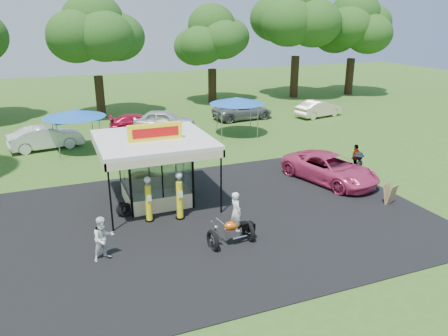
% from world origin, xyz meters
% --- Properties ---
extents(ground, '(120.00, 120.00, 0.00)m').
position_xyz_m(ground, '(0.00, 0.00, 0.00)').
color(ground, '#355A1C').
rests_on(ground, ground).
extents(asphalt_apron, '(20.00, 14.00, 0.04)m').
position_xyz_m(asphalt_apron, '(0.00, 2.00, 0.02)').
color(asphalt_apron, black).
rests_on(asphalt_apron, ground).
extents(gas_station_kiosk, '(5.40, 5.40, 4.18)m').
position_xyz_m(gas_station_kiosk, '(-2.00, 4.99, 1.78)').
color(gas_station_kiosk, white).
rests_on(gas_station_kiosk, ground).
extents(gas_pump_left, '(0.41, 0.41, 2.20)m').
position_xyz_m(gas_pump_left, '(-2.84, 2.85, 1.05)').
color(gas_pump_left, black).
rests_on(gas_pump_left, ground).
extents(gas_pump_right, '(0.43, 0.43, 2.33)m').
position_xyz_m(gas_pump_right, '(-1.46, 2.57, 1.11)').
color(gas_pump_right, black).
rests_on(gas_pump_right, ground).
extents(motorcycle, '(2.06, 1.14, 2.38)m').
position_xyz_m(motorcycle, '(-0.04, -0.52, 0.93)').
color(motorcycle, black).
rests_on(motorcycle, ground).
extents(spare_tires, '(0.88, 0.71, 0.71)m').
position_xyz_m(spare_tires, '(-3.82, 3.83, 0.34)').
color(spare_tires, black).
rests_on(spare_tires, ground).
extents(a_frame_sign, '(0.64, 0.69, 1.05)m').
position_xyz_m(a_frame_sign, '(8.79, 0.33, 0.53)').
color(a_frame_sign, '#593819').
rests_on(a_frame_sign, ground).
extents(kiosk_car, '(2.82, 1.13, 0.96)m').
position_xyz_m(kiosk_car, '(-2.00, 7.20, 0.48)').
color(kiosk_car, yellow).
rests_on(kiosk_car, ground).
extents(pink_sedan, '(4.06, 6.22, 1.59)m').
position_xyz_m(pink_sedan, '(7.86, 4.13, 0.80)').
color(pink_sedan, '#CF386A').
rests_on(pink_sedan, ground).
extents(spectator_west, '(1.03, 0.91, 1.78)m').
position_xyz_m(spectator_west, '(-5.18, 0.22, 0.89)').
color(spectator_west, white).
rests_on(spectator_west, ground).
extents(spectator_east_a, '(1.28, 1.12, 1.71)m').
position_xyz_m(spectator_east_a, '(9.45, 3.71, 0.86)').
color(spectator_east_a, black).
rests_on(spectator_east_a, ground).
extents(spectator_east_b, '(1.01, 0.74, 1.59)m').
position_xyz_m(spectator_east_b, '(10.59, 5.37, 0.79)').
color(spectator_east_b, gray).
rests_on(spectator_east_b, ground).
extents(bg_car_a, '(5.23, 2.55, 1.65)m').
position_xyz_m(bg_car_a, '(-7.06, 17.17, 0.83)').
color(bg_car_a, silver).
rests_on(bg_car_a, ground).
extents(bg_car_b, '(4.65, 2.27, 1.30)m').
position_xyz_m(bg_car_b, '(0.05, 20.40, 0.65)').
color(bg_car_b, '#A70C2A').
rests_on(bg_car_b, ground).
extents(bg_car_c, '(5.40, 4.12, 1.71)m').
position_xyz_m(bg_car_c, '(2.11, 19.25, 0.86)').
color(bg_car_c, silver).
rests_on(bg_car_c, ground).
extents(bg_car_d, '(5.71, 2.94, 1.54)m').
position_xyz_m(bg_car_d, '(9.88, 20.79, 0.77)').
color(bg_car_d, slate).
rests_on(bg_car_d, ground).
extents(bg_car_e, '(4.95, 2.55, 1.55)m').
position_xyz_m(bg_car_e, '(16.94, 19.02, 0.78)').
color(bg_car_e, '#F8DBBD').
rests_on(bg_car_e, ground).
extents(tent_west, '(4.22, 4.22, 2.95)m').
position_xyz_m(tent_west, '(-5.03, 15.70, 2.67)').
color(tent_west, gray).
rests_on(tent_west, ground).
extents(tent_east, '(4.31, 4.31, 3.01)m').
position_xyz_m(tent_east, '(7.13, 15.81, 2.73)').
color(tent_east, gray).
rests_on(tent_east, ground).
extents(oak_far_c, '(9.16, 9.16, 10.79)m').
position_xyz_m(oak_far_c, '(-2.08, 26.61, 6.85)').
color(oak_far_c, black).
rests_on(oak_far_c, ground).
extents(oak_far_d, '(8.46, 8.46, 10.07)m').
position_xyz_m(oak_far_d, '(10.21, 29.66, 6.42)').
color(oak_far_d, black).
rests_on(oak_far_d, ground).
extents(oak_far_e, '(10.95, 10.95, 13.04)m').
position_xyz_m(oak_far_e, '(20.32, 29.40, 8.32)').
color(oak_far_e, black).
rests_on(oak_far_e, ground).
extents(oak_far_f, '(9.59, 9.59, 11.55)m').
position_xyz_m(oak_far_f, '(27.58, 28.70, 7.41)').
color(oak_far_f, black).
rests_on(oak_far_f, ground).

